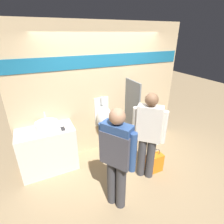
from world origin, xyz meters
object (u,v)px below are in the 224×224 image
cell_phone (63,129)px  shopping_bag (154,163)px  person_in_vest (117,154)px  toilet (151,129)px  person_with_lanyard (148,134)px  sink_basin (47,125)px  urinal_near_counter (104,117)px

cell_phone → shopping_bag: bearing=-28.6°
person_in_vest → toilet: bearing=-85.1°
person_with_lanyard → shopping_bag: person_with_lanyard is taller
toilet → person_with_lanyard: size_ratio=0.53×
toilet → person_with_lanyard: bearing=-131.8°
cell_phone → person_with_lanyard: person_with_lanyard is taller
person_in_vest → shopping_bag: bearing=-104.9°
person_with_lanyard → shopping_bag: 0.75m
sink_basin → cell_phone: sink_basin is taller
cell_phone → toilet: 2.19m
urinal_near_counter → person_with_lanyard: bearing=-70.2°
sink_basin → person_with_lanyard: 1.83m
person_in_vest → cell_phone: bearing=-8.5°
sink_basin → person_with_lanyard: person_with_lanyard is taller
toilet → shopping_bag: 1.09m
sink_basin → shopping_bag: size_ratio=0.80×
cell_phone → person_with_lanyard: (1.28, -0.83, 0.01)m
toilet → shopping_bag: bearing=-123.2°
person_in_vest → person_with_lanyard: bearing=-100.7°
sink_basin → person_in_vest: 1.52m
person_with_lanyard → shopping_bag: size_ratio=3.21×
cell_phone → urinal_near_counter: bearing=14.0°
sink_basin → person_with_lanyard: (1.54, -0.99, -0.04)m
sink_basin → urinal_near_counter: (1.16, 0.07, -0.11)m
sink_basin → toilet: 2.44m
person_in_vest → shopping_bag: (0.99, 0.32, -0.76)m
person_with_lanyard → shopping_bag: (0.23, 0.01, -0.71)m
sink_basin → toilet: bearing=-1.7°
urinal_near_counter → shopping_bag: (0.61, -1.05, -0.64)m
toilet → shopping_bag: toilet is taller
cell_phone → shopping_bag: size_ratio=0.28×
shopping_bag → person_with_lanyard: bearing=-177.5°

